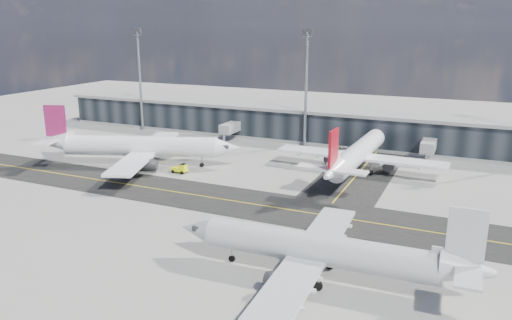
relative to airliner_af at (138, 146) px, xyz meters
The scene contains 9 objects.
ground 31.72m from the airliner_af, 30.25° to the right, with size 300.00×300.00×0.00m, color gray.
taxiway_lanes 31.77m from the airliner_af, ahead, with size 180.00×63.00×0.03m.
terminal_concourse 47.62m from the airliner_af, 55.19° to the left, with size 152.00×19.80×8.80m.
floodlight_masts 43.58m from the airliner_af, 49.84° to the left, with size 102.50×0.70×28.90m.
airliner_af is the anchor object (origin of this frame).
airliner_redtail 46.86m from the airliner_af, 17.34° to the left, with size 35.61×41.84×12.42m.
airliner_near 60.43m from the airliner_af, 32.09° to the right, with size 38.06×32.40×11.29m.
baggage_tug 11.99m from the airliner_af, ahead, with size 3.27×1.69×2.04m.
service_van 47.77m from the airliner_af, 36.25° to the left, with size 2.81×6.10×1.70m, color white.
Camera 1 is at (39.24, -69.45, 29.86)m, focal length 35.00 mm.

